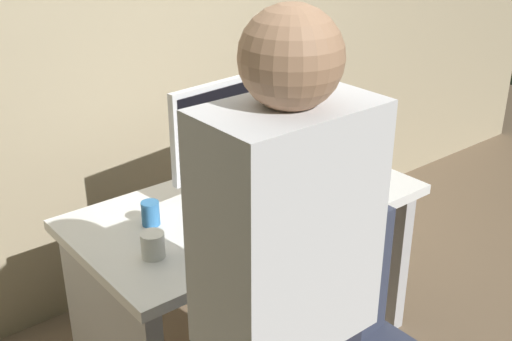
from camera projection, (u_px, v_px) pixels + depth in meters
name	position (u px, v px, depth m)	size (l,w,h in m)	color
desk	(248.00, 252.00, 2.56)	(1.35, 0.71, 0.72)	white
person_at_desk	(285.00, 334.00, 1.56)	(0.40, 0.24, 1.64)	#262838
monitor	(229.00, 129.00, 2.47)	(0.54, 0.16, 0.46)	silver
keyboard	(256.00, 212.00, 2.37)	(0.43, 0.13, 0.02)	white
mouse	(317.00, 190.00, 2.53)	(0.06, 0.10, 0.03)	black
cup_near_keyboard	(153.00, 245.00, 2.09)	(0.08, 0.08, 0.09)	white
cup_by_monitor	(151.00, 213.00, 2.29)	(0.07, 0.07, 0.09)	#3372B2
book_stack	(298.00, 145.00, 2.81)	(0.23, 0.19, 0.14)	#338C59
cell_phone	(346.00, 184.00, 2.61)	(0.07, 0.14, 0.01)	black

